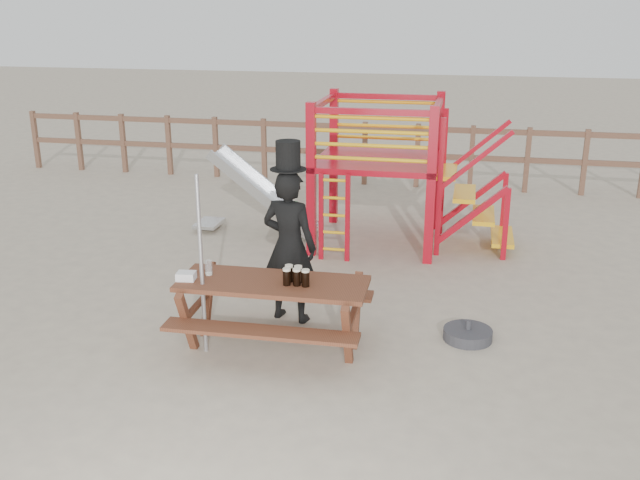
{
  "coord_description": "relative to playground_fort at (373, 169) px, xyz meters",
  "views": [
    {
      "loc": [
        1.47,
        -6.31,
        3.31
      ],
      "look_at": [
        -0.05,
        0.8,
        0.9
      ],
      "focal_mm": 40.0,
      "sensor_mm": 36.0,
      "label": 1
    }
  ],
  "objects": [
    {
      "name": "parasol_base",
      "position": [
        1.44,
        -3.03,
        -1.01
      ],
      "size": [
        0.5,
        0.5,
        0.21
      ],
      "color": "#313135",
      "rests_on": "ground"
    },
    {
      "name": "playground_fort",
      "position": [
        0.0,
        0.0,
        0.0
      ],
      "size": [
        4.71,
        1.84,
        2.1
      ],
      "color": "#AB0B1A",
      "rests_on": "ground"
    },
    {
      "name": "ground",
      "position": [
        -0.12,
        -3.58,
        -1.07
      ],
      "size": [
        60.0,
        60.0,
        0.0
      ],
      "primitive_type": "plane",
      "color": "tan",
      "rests_on": "ground"
    },
    {
      "name": "stout_pints",
      "position": [
        -0.24,
        -3.65,
        -0.26
      ],
      "size": [
        0.26,
        0.17,
        0.17
      ],
      "color": "black",
      "rests_on": "picnic_table"
    },
    {
      "name": "paper_bag",
      "position": [
        -1.32,
        -3.76,
        -0.31
      ],
      "size": [
        0.19,
        0.16,
        0.08
      ],
      "primitive_type": "cube",
      "rotation": [
        0.0,
        0.0,
        0.11
      ],
      "color": "white",
      "rests_on": "picnic_table"
    },
    {
      "name": "picnic_table",
      "position": [
        -0.47,
        -3.63,
        -0.62
      ],
      "size": [
        1.89,
        1.33,
        0.72
      ],
      "rotation": [
        0.0,
        0.0,
        0.02
      ],
      "color": "brown",
      "rests_on": "ground"
    },
    {
      "name": "back_fence",
      "position": [
        -0.12,
        3.42,
        -0.34
      ],
      "size": [
        15.09,
        0.09,
        1.2
      ],
      "color": "brown",
      "rests_on": "ground"
    },
    {
      "name": "empty_glasses",
      "position": [
        -1.15,
        -3.59,
        -0.28
      ],
      "size": [
        0.08,
        0.08,
        0.15
      ],
      "color": "silver",
      "rests_on": "picnic_table"
    },
    {
      "name": "metal_pole",
      "position": [
        -1.12,
        -3.83,
        -0.16
      ],
      "size": [
        0.04,
        0.04,
        1.81
      ],
      "primitive_type": "cylinder",
      "color": "#B2B2B7",
      "rests_on": "ground"
    },
    {
      "name": "man_with_hat",
      "position": [
        -0.49,
        -2.9,
        -0.18
      ],
      "size": [
        0.68,
        0.52,
        1.98
      ],
      "rotation": [
        0.0,
        0.0,
        2.93
      ],
      "color": "black",
      "rests_on": "ground"
    }
  ]
}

